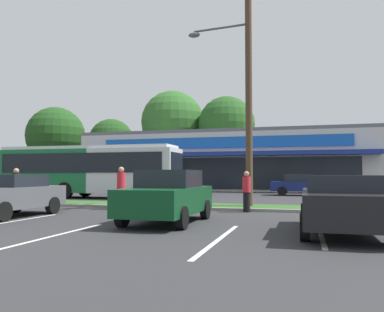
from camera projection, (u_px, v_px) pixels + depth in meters
name	position (u px, v px, depth m)	size (l,w,h in m)	color
grass_median	(116.00, 204.00, 18.86)	(56.00, 2.20, 0.12)	#2D5B23
curb_lip	(104.00, 206.00, 17.69)	(56.00, 0.24, 0.12)	gray
parking_stripe_2	(9.00, 222.00, 12.38)	(0.12, 4.80, 0.01)	silver
parking_stripe_3	(51.00, 236.00, 9.52)	(0.12, 4.80, 0.01)	silver
parking_stripe_4	(219.00, 239.00, 9.12)	(0.12, 4.80, 0.01)	silver
parking_stripe_5	(321.00, 233.00, 10.10)	(0.12, 4.80, 0.01)	silver
storefront_building	(232.00, 162.00, 39.54)	(27.04, 13.08, 5.45)	beige
tree_far_left	(56.00, 136.00, 54.41)	(7.95, 7.95, 10.71)	#473323
tree_left	(111.00, 142.00, 53.34)	(6.09, 6.09, 8.94)	#473323
tree_mid_left	(173.00, 122.00, 49.49)	(7.89, 7.89, 11.92)	#473323
tree_mid	(227.00, 125.00, 46.71)	(6.71, 6.71, 10.69)	#473323
utility_pole	(246.00, 72.00, 17.53)	(3.07, 2.40, 11.38)	#4C3826
city_bus	(88.00, 170.00, 25.07)	(11.85, 2.77, 3.25)	#196638
car_1	(11.00, 195.00, 13.99)	(1.91, 4.15, 1.49)	#515459
car_2	(341.00, 203.00, 10.00)	(2.02, 4.65, 1.48)	black
car_3	(168.00, 196.00, 12.26)	(1.99, 4.24, 1.64)	#0C3F1E
car_4	(301.00, 185.00, 27.60)	(4.16, 1.88, 1.51)	navy
pedestrian_near_bench	(16.00, 188.00, 17.09)	(0.35, 0.35, 1.76)	#1E2338
pedestrian_by_pole	(121.00, 188.00, 16.73)	(0.37, 0.37, 1.81)	#47423D
pedestrian_mid	(194.00, 192.00, 15.30)	(0.32, 0.32, 1.61)	#47423D
pedestrian_far	(247.00, 192.00, 15.63)	(0.33, 0.33, 1.62)	black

